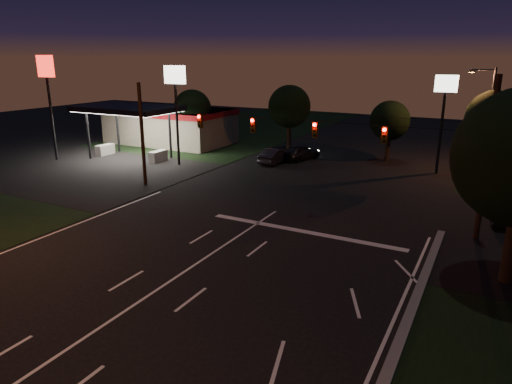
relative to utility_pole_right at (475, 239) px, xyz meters
The scene contains 17 objects.
ground 19.21m from the utility_pole_right, 128.66° to the right, with size 140.00×140.00×0.00m, color black.
cross_street_left 32.02m from the utility_pole_right, behind, with size 20.00×16.00×0.02m, color black.
stop_bar 9.66m from the utility_pole_right, 158.75° to the right, with size 12.00×0.50×0.01m, color silver.
utility_pole_right is the anchor object (origin of this frame).
utility_pole_left 24.00m from the utility_pole_right, behind, with size 0.28×0.28×8.00m, color black.
signal_span 13.20m from the utility_pole_right, behind, with size 24.00×0.40×1.56m.
gas_station 37.27m from the utility_pole_right, 155.56° to the left, with size 14.20×16.10×5.25m.
pole_sign_left_near 27.82m from the utility_pole_right, 164.93° to the left, with size 2.20×0.30×9.10m.
pole_sign_left_far 38.87m from the utility_pole_right, behind, with size 2.00×0.30×10.00m.
pole_sign_right 16.73m from the utility_pole_right, 104.93° to the left, with size 1.80×0.30×8.40m.
street_light_right_far 17.81m from the utility_pole_right, 92.57° to the left, with size 2.20×0.35×9.00m.
tree_far_a 33.84m from the utility_pole_right, 153.24° to the left, with size 4.20×4.20×6.42m.
tree_far_b 28.04m from the utility_pole_right, 136.25° to the left, with size 4.60×4.60×6.98m.
tree_far_c 20.58m from the utility_pole_right, 116.39° to the left, with size 3.80×3.80×5.86m.
tree_far_d 16.84m from the utility_pole_right, 89.92° to the left, with size 4.80×4.80×7.30m.
car_oncoming_a 22.18m from the utility_pole_right, 139.00° to the left, with size 1.77×4.40×1.50m, color black.
car_oncoming_b 21.87m from the utility_pole_right, 146.73° to the left, with size 1.51×4.34×1.43m, color black.
Camera 1 is at (12.27, -11.85, 9.81)m, focal length 32.00 mm.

